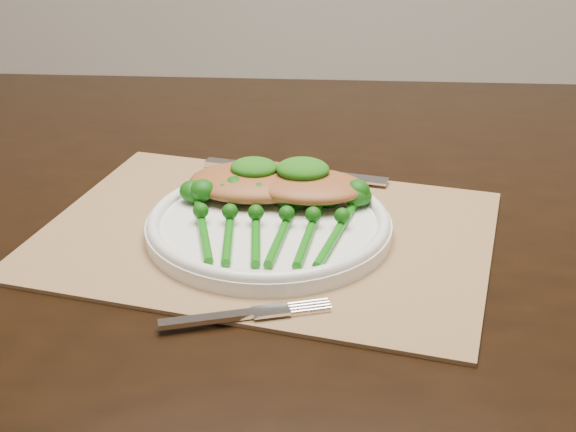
# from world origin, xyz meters

# --- Properties ---
(placemat) EXTENTS (0.50, 0.40, 0.00)m
(placemat) POSITION_xyz_m (0.01, -0.10, 0.75)
(placemat) COLOR #95724C
(placemat) RESTS_ON dining_table
(dinner_plate) EXTENTS (0.25, 0.25, 0.02)m
(dinner_plate) POSITION_xyz_m (0.01, -0.10, 0.77)
(dinner_plate) COLOR white
(dinner_plate) RESTS_ON placemat
(knife) EXTENTS (0.23, 0.05, 0.01)m
(knife) POSITION_xyz_m (0.00, 0.05, 0.76)
(knife) COLOR silver
(knife) RESTS_ON placemat
(fork) EXTENTS (0.15, 0.06, 0.00)m
(fork) POSITION_xyz_m (0.03, -0.26, 0.76)
(fork) COLOR silver
(fork) RESTS_ON placemat
(chicken_fillet_left) EXTENTS (0.15, 0.11, 0.03)m
(chicken_fillet_left) POSITION_xyz_m (-0.01, -0.04, 0.78)
(chicken_fillet_left) COLOR #A15C2E
(chicken_fillet_left) RESTS_ON dinner_plate
(chicken_fillet_right) EXTENTS (0.12, 0.09, 0.02)m
(chicken_fillet_right) POSITION_xyz_m (0.05, -0.05, 0.79)
(chicken_fillet_right) COLOR #A15C2E
(chicken_fillet_right) RESTS_ON dinner_plate
(pesto_dollop_left) EXTENTS (0.05, 0.04, 0.02)m
(pesto_dollop_left) POSITION_xyz_m (-0.01, -0.04, 0.80)
(pesto_dollop_left) COLOR #134E0B
(pesto_dollop_left) RESTS_ON chicken_fillet_left
(pesto_dollop_right) EXTENTS (0.06, 0.05, 0.02)m
(pesto_dollop_right) POSITION_xyz_m (0.04, -0.04, 0.80)
(pesto_dollop_right) COLOR #134E0B
(pesto_dollop_right) RESTS_ON chicken_fillet_right
(broccolini_bundle) EXTENTS (0.16, 0.18, 0.04)m
(broccolini_bundle) POSITION_xyz_m (0.02, -0.13, 0.77)
(broccolini_bundle) COLOR #11650D
(broccolini_bundle) RESTS_ON dinner_plate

